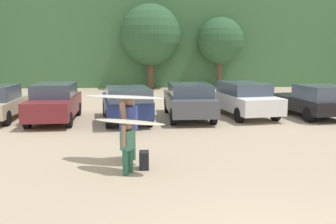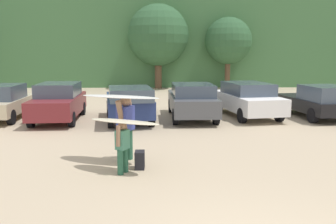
{
  "view_description": "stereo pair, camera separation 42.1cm",
  "coord_description": "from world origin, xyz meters",
  "px_view_note": "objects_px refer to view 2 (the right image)",
  "views": [
    {
      "loc": [
        -1.85,
        -4.67,
        2.9
      ],
      "look_at": [
        -1.2,
        7.15,
        0.93
      ],
      "focal_mm": 38.39,
      "sensor_mm": 36.0,
      "label": 1
    },
    {
      "loc": [
        -1.43,
        -4.68,
        2.9
      ],
      "look_at": [
        -1.2,
        7.15,
        0.93
      ],
      "focal_mm": 38.39,
      "sensor_mm": 36.0,
      "label": 2
    }
  ],
  "objects_px": {
    "parked_car_black": "(318,101)",
    "surfboard_white": "(120,97)",
    "backpack_dropped": "(140,160)",
    "parked_car_maroon": "(59,101)",
    "surfboard_cream": "(124,122)",
    "parked_car_champagne": "(1,101)",
    "parked_car_navy": "(129,102)",
    "person_adult": "(126,125)",
    "person_child": "(122,145)",
    "parked_car_white": "(247,99)",
    "parked_car_dark_gray": "(192,100)"
  },
  "relations": [
    {
      "from": "surfboard_white",
      "to": "backpack_dropped",
      "type": "height_order",
      "value": "surfboard_white"
    },
    {
      "from": "parked_car_white",
      "to": "surfboard_white",
      "type": "relative_size",
      "value": 2.09
    },
    {
      "from": "person_adult",
      "to": "parked_car_white",
      "type": "bearing_deg",
      "value": -98.46
    },
    {
      "from": "parked_car_black",
      "to": "surfboard_white",
      "type": "relative_size",
      "value": 1.92
    },
    {
      "from": "parked_car_champagne",
      "to": "backpack_dropped",
      "type": "height_order",
      "value": "parked_car_champagne"
    },
    {
      "from": "surfboard_cream",
      "to": "parked_car_navy",
      "type": "bearing_deg",
      "value": -60.6
    },
    {
      "from": "surfboard_white",
      "to": "backpack_dropped",
      "type": "bearing_deg",
      "value": 154.64
    },
    {
      "from": "parked_car_maroon",
      "to": "person_child",
      "type": "bearing_deg",
      "value": -157.12
    },
    {
      "from": "parked_car_navy",
      "to": "surfboard_white",
      "type": "relative_size",
      "value": 2.01
    },
    {
      "from": "parked_car_champagne",
      "to": "surfboard_cream",
      "type": "relative_size",
      "value": 2.15
    },
    {
      "from": "parked_car_maroon",
      "to": "parked_car_black",
      "type": "xyz_separation_m",
      "value": [
        11.38,
        0.35,
        -0.06
      ]
    },
    {
      "from": "surfboard_cream",
      "to": "backpack_dropped",
      "type": "bearing_deg",
      "value": -120.61
    },
    {
      "from": "parked_car_black",
      "to": "parked_car_maroon",
      "type": "bearing_deg",
      "value": 84.35
    },
    {
      "from": "parked_car_maroon",
      "to": "backpack_dropped",
      "type": "bearing_deg",
      "value": -153.35
    },
    {
      "from": "parked_car_black",
      "to": "person_child",
      "type": "bearing_deg",
      "value": 125.37
    },
    {
      "from": "parked_car_navy",
      "to": "backpack_dropped",
      "type": "relative_size",
      "value": 10.13
    },
    {
      "from": "parked_car_black",
      "to": "surfboard_cream",
      "type": "bearing_deg",
      "value": 125.07
    },
    {
      "from": "parked_car_black",
      "to": "person_child",
      "type": "distance_m",
      "value": 10.78
    },
    {
      "from": "parked_car_maroon",
      "to": "person_adult",
      "type": "height_order",
      "value": "person_adult"
    },
    {
      "from": "parked_car_navy",
      "to": "person_child",
      "type": "relative_size",
      "value": 3.59
    },
    {
      "from": "parked_car_champagne",
      "to": "parked_car_dark_gray",
      "type": "height_order",
      "value": "parked_car_dark_gray"
    },
    {
      "from": "parked_car_dark_gray",
      "to": "surfboard_cream",
      "type": "height_order",
      "value": "parked_car_dark_gray"
    },
    {
      "from": "parked_car_navy",
      "to": "parked_car_dark_gray",
      "type": "xyz_separation_m",
      "value": [
        2.72,
        0.73,
        -0.01
      ]
    },
    {
      "from": "parked_car_white",
      "to": "parked_car_black",
      "type": "xyz_separation_m",
      "value": [
        3.04,
        -0.5,
        -0.05
      ]
    },
    {
      "from": "parked_car_champagne",
      "to": "surfboard_white",
      "type": "xyz_separation_m",
      "value": [
        5.93,
        -6.4,
        0.98
      ]
    },
    {
      "from": "person_adult",
      "to": "surfboard_cream",
      "type": "relative_size",
      "value": 0.92
    },
    {
      "from": "parked_car_black",
      "to": "person_adult",
      "type": "distance_m",
      "value": 10.12
    },
    {
      "from": "person_child",
      "to": "parked_car_black",
      "type": "bearing_deg",
      "value": -109.91
    },
    {
      "from": "parked_car_black",
      "to": "parked_car_white",
      "type": "bearing_deg",
      "value": 73.17
    },
    {
      "from": "parked_car_champagne",
      "to": "parked_car_navy",
      "type": "relative_size",
      "value": 0.91
    },
    {
      "from": "person_child",
      "to": "surfboard_white",
      "type": "relative_size",
      "value": 0.56
    },
    {
      "from": "parked_car_champagne",
      "to": "surfboard_white",
      "type": "distance_m",
      "value": 8.79
    },
    {
      "from": "parked_car_maroon",
      "to": "surfboard_cream",
      "type": "distance_m",
      "value": 7.72
    },
    {
      "from": "parked_car_black",
      "to": "surfboard_cream",
      "type": "height_order",
      "value": "parked_car_black"
    },
    {
      "from": "surfboard_white",
      "to": "parked_car_navy",
      "type": "bearing_deg",
      "value": -66.98
    },
    {
      "from": "surfboard_white",
      "to": "parked_car_black",
      "type": "bearing_deg",
      "value": -121.18
    },
    {
      "from": "surfboard_cream",
      "to": "parked_car_white",
      "type": "bearing_deg",
      "value": -96.74
    },
    {
      "from": "parked_car_dark_gray",
      "to": "backpack_dropped",
      "type": "bearing_deg",
      "value": 162.85
    },
    {
      "from": "parked_car_champagne",
      "to": "parked_car_navy",
      "type": "bearing_deg",
      "value": -100.11
    },
    {
      "from": "surfboard_cream",
      "to": "backpack_dropped",
      "type": "relative_size",
      "value": 4.28
    },
    {
      "from": "parked_car_champagne",
      "to": "parked_car_navy",
      "type": "height_order",
      "value": "parked_car_navy"
    },
    {
      "from": "person_adult",
      "to": "backpack_dropped",
      "type": "xyz_separation_m",
      "value": [
        0.41,
        -0.69,
        -0.77
      ]
    },
    {
      "from": "parked_car_white",
      "to": "parked_car_black",
      "type": "distance_m",
      "value": 3.08
    },
    {
      "from": "backpack_dropped",
      "to": "parked_car_champagne",
      "type": "bearing_deg",
      "value": 132.95
    },
    {
      "from": "person_adult",
      "to": "person_child",
      "type": "distance_m",
      "value": 1.08
    },
    {
      "from": "parked_car_black",
      "to": "backpack_dropped",
      "type": "xyz_separation_m",
      "value": [
        -7.52,
        -6.97,
        -0.54
      ]
    },
    {
      "from": "parked_car_maroon",
      "to": "parked_car_navy",
      "type": "distance_m",
      "value": 3.07
    },
    {
      "from": "parked_car_black",
      "to": "backpack_dropped",
      "type": "height_order",
      "value": "parked_car_black"
    },
    {
      "from": "surfboard_white",
      "to": "surfboard_cream",
      "type": "distance_m",
      "value": 0.95
    },
    {
      "from": "parked_car_maroon",
      "to": "surfboard_cream",
      "type": "bearing_deg",
      "value": -156.47
    }
  ]
}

